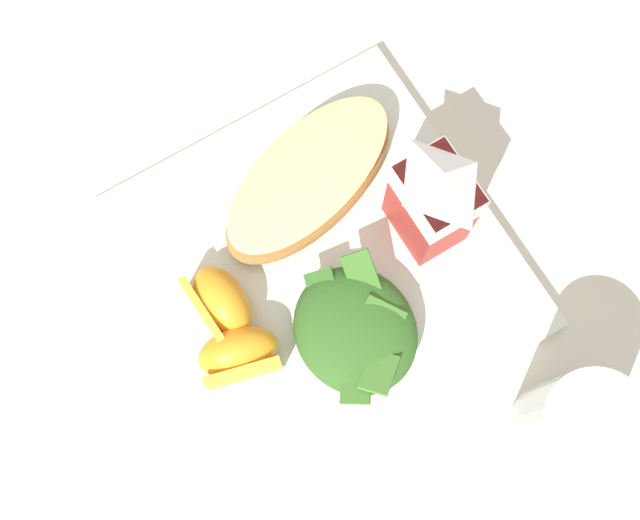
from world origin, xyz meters
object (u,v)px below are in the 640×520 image
(white_plate, at_px, (320,266))
(orange_wedge_front, at_px, (220,302))
(green_salad_pile, at_px, (355,330))
(cheesy_pizza_bread, at_px, (309,179))
(drinking_clear_cup, at_px, (576,427))
(orange_wedge_middle, at_px, (239,354))
(milk_carton, at_px, (434,199))

(white_plate, height_order, orange_wedge_front, orange_wedge_front)
(green_salad_pile, bearing_deg, cheesy_pizza_bread, 165.47)
(drinking_clear_cup, bearing_deg, green_salad_pile, -145.80)
(orange_wedge_front, distance_m, orange_wedge_middle, 0.04)
(orange_wedge_front, bearing_deg, white_plate, 84.52)
(cheesy_pizza_bread, distance_m, drinking_clear_cup, 0.27)
(milk_carton, height_order, orange_wedge_front, milk_carton)
(white_plate, relative_size, orange_wedge_middle, 4.17)
(cheesy_pizza_bread, distance_m, milk_carton, 0.10)
(orange_wedge_middle, bearing_deg, white_plate, 110.37)
(cheesy_pizza_bread, bearing_deg, white_plate, -22.99)
(white_plate, relative_size, drinking_clear_cup, 2.85)
(milk_carton, height_order, drinking_clear_cup, milk_carton)
(drinking_clear_cup, bearing_deg, cheesy_pizza_bread, -166.24)
(orange_wedge_front, bearing_deg, cheesy_pizza_bread, 115.32)
(white_plate, xyz_separation_m, drinking_clear_cup, (0.20, 0.09, 0.04))
(cheesy_pizza_bread, bearing_deg, drinking_clear_cup, 13.76)
(orange_wedge_middle, relative_size, drinking_clear_cup, 0.68)
(green_salad_pile, bearing_deg, white_plate, 174.11)
(white_plate, bearing_deg, cheesy_pizza_bread, 157.01)
(white_plate, relative_size, cheesy_pizza_bread, 1.51)
(white_plate, xyz_separation_m, milk_carton, (0.01, 0.09, 0.07))
(green_salad_pile, height_order, milk_carton, milk_carton)
(orange_wedge_front, bearing_deg, drinking_clear_cup, 39.20)
(green_salad_pile, relative_size, drinking_clear_cup, 1.12)
(green_salad_pile, distance_m, orange_wedge_front, 0.10)
(white_plate, distance_m, drinking_clear_cup, 0.22)
(green_salad_pile, height_order, orange_wedge_front, green_salad_pile)
(orange_wedge_middle, bearing_deg, orange_wedge_front, 169.94)
(white_plate, relative_size, green_salad_pile, 2.55)
(white_plate, distance_m, milk_carton, 0.11)
(milk_carton, bearing_deg, orange_wedge_middle, -83.86)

